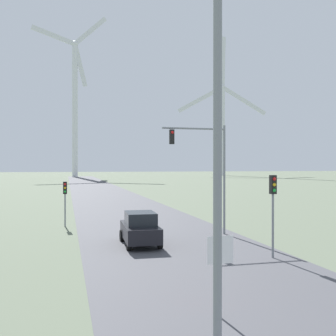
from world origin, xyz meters
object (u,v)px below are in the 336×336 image
object	(u,v)px
wind_turbine_left	(75,98)
wind_turbine_center	(223,119)
traffic_light_post_near_right	(273,197)
traffic_light_mast_overhead	(205,158)
traffic_light_post_near_left	(65,193)
stop_sign_near	(220,261)
streetlamp	(218,11)
car_approaching	(140,228)

from	to	relation	value
wind_turbine_left	wind_turbine_center	world-z (taller)	wind_turbine_left
wind_turbine_center	traffic_light_post_near_right	bearing A→B (deg)	-111.61
traffic_light_mast_overhead	wind_turbine_center	bearing A→B (deg)	67.17
traffic_light_mast_overhead	traffic_light_post_near_left	bearing A→B (deg)	145.95
traffic_light_post_near_right	wind_turbine_left	size ratio (longest dim) A/B	0.06
stop_sign_near	wind_turbine_left	distance (m)	154.72
traffic_light_mast_overhead	wind_turbine_left	size ratio (longest dim) A/B	0.11
traffic_light_post_near_left	traffic_light_mast_overhead	xyz separation A→B (m)	(8.60, -5.81, 2.49)
stop_sign_near	traffic_light_post_near_left	size ratio (longest dim) A/B	0.73
wind_turbine_center	traffic_light_post_near_left	bearing A→B (deg)	-116.55
wind_turbine_center	wind_turbine_left	bearing A→B (deg)	-173.57
stop_sign_near	wind_turbine_center	world-z (taller)	wind_turbine_center
streetlamp	traffic_light_post_near_right	world-z (taller)	streetlamp
wind_turbine_left	traffic_light_mast_overhead	bearing A→B (deg)	-87.86
traffic_light_mast_overhead	car_approaching	world-z (taller)	traffic_light_mast_overhead
stop_sign_near	traffic_light_post_near_right	size ratio (longest dim) A/B	0.60
traffic_light_mast_overhead	wind_turbine_left	world-z (taller)	wind_turbine_left
traffic_light_post_near_right	traffic_light_post_near_left	bearing A→B (deg)	127.52
stop_sign_near	wind_turbine_left	size ratio (longest dim) A/B	0.04
stop_sign_near	traffic_light_post_near_left	world-z (taller)	traffic_light_post_near_left
traffic_light_post_near_right	wind_turbine_center	world-z (taller)	wind_turbine_center
streetlamp	traffic_light_mast_overhead	world-z (taller)	streetlamp
streetlamp	wind_turbine_center	size ratio (longest dim) A/B	0.19
streetlamp	traffic_light_post_near_right	distance (m)	12.32
streetlamp	stop_sign_near	distance (m)	6.76
traffic_light_post_near_right	traffic_light_mast_overhead	distance (m)	7.05
wind_turbine_left	stop_sign_near	bearing A→B (deg)	-89.64
car_approaching	wind_turbine_center	size ratio (longest dim) A/B	0.06
traffic_light_mast_overhead	car_approaching	distance (m)	6.39
traffic_light_post_near_left	traffic_light_mast_overhead	size ratio (longest dim) A/B	0.47
traffic_light_post_near_right	traffic_light_mast_overhead	bearing A→B (deg)	98.52
traffic_light_post_near_right	wind_turbine_left	xyz separation A→B (m)	(-6.18, 145.48, 29.04)
traffic_light_post_near_left	streetlamp	bearing A→B (deg)	-82.06
traffic_light_post_near_left	wind_turbine_left	distance (m)	136.27
traffic_light_post_near_left	wind_turbine_center	distance (m)	158.88
stop_sign_near	streetlamp	bearing A→B (deg)	-113.00
car_approaching	wind_turbine_center	bearing A→B (deg)	65.97
streetlamp	traffic_light_post_near_left	bearing A→B (deg)	97.94
stop_sign_near	traffic_light_mast_overhead	bearing A→B (deg)	71.93
streetlamp	wind_turbine_left	distance (m)	156.77
car_approaching	wind_turbine_center	xyz separation A→B (m)	(66.16, 148.41, 25.39)
traffic_light_mast_overhead	wind_turbine_center	xyz separation A→B (m)	(61.60, 146.32, 21.43)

